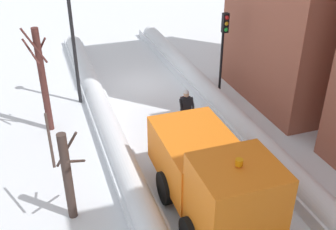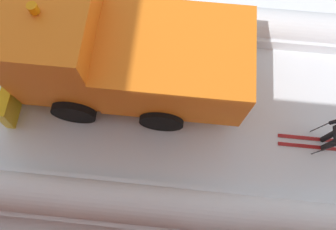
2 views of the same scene
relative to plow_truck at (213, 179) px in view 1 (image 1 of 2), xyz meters
name	(u,v)px [view 1 (image 1 of 2)]	position (x,y,z in m)	size (l,w,h in m)	color
ground_plane	(224,207)	(-0.58, -0.23, -1.48)	(80.00, 80.00, 0.00)	white
snowbank_left	(294,181)	(-3.20, -0.23, -1.09)	(1.10, 36.00, 0.93)	white
snowbank_right	(146,218)	(2.04, -0.23, -1.17)	(1.10, 36.00, 0.90)	white
plow_truck	(213,179)	(0.00, 0.00, 0.00)	(3.20, 5.98, 3.12)	orange
skier	(186,107)	(-1.21, -5.32, -0.48)	(0.62, 1.80, 1.81)	black
traffic_light_pole	(224,39)	(-3.98, -7.70, 1.45)	(0.28, 0.42, 4.16)	black
street_lamp	(72,29)	(2.77, -9.22, 2.15)	(0.40, 0.40, 5.81)	black
bare_tree_near	(43,80)	(4.34, -7.09, 0.85)	(0.92, 0.99, 4.55)	#4F2924
bare_tree_mid	(67,175)	(4.10, -1.41, 0.14)	(0.97, 1.21, 3.55)	#42322C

